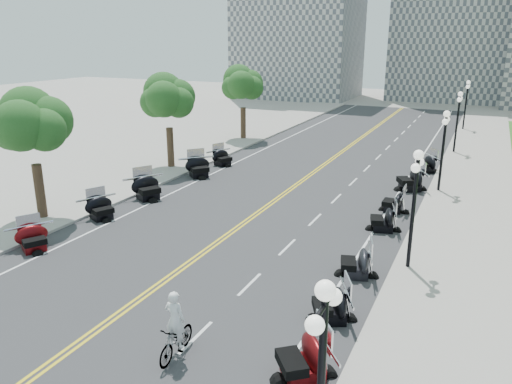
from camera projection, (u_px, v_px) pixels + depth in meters
The scene contains 45 objects.
ground at pixel (181, 269), 20.86m from camera, with size 160.00×160.00×0.00m, color gray.
road at pixel (274, 201), 29.51m from camera, with size 16.00×90.00×0.01m, color #333335.
centerline_yellow_a at pixel (272, 201), 29.55m from camera, with size 0.12×90.00×0.00m, color yellow.
centerline_yellow_b at pixel (276, 201), 29.46m from camera, with size 0.12×90.00×0.00m, color yellow.
edge_line_north at pixel (383, 217), 26.92m from camera, with size 0.12×90.00×0.00m, color white.
edge_line_south at pixel (183, 188), 32.09m from camera, with size 0.12×90.00×0.00m, color white.
lane_dash_5 at pixel (196, 337), 16.10m from camera, with size 0.12×2.00×0.00m, color white.
lane_dash_6 at pixel (250, 284), 19.56m from camera, with size 0.12×2.00×0.00m, color white.
lane_dash_7 at pixel (287, 247), 23.02m from camera, with size 0.12×2.00×0.00m, color white.
lane_dash_8 at pixel (315, 220), 26.48m from camera, with size 0.12×2.00×0.00m, color white.
lane_dash_9 at pixel (336, 199), 29.94m from camera, with size 0.12×2.00×0.00m, color white.
lane_dash_10 at pixel (353, 182), 33.40m from camera, with size 0.12×2.00×0.00m, color white.
lane_dash_11 at pixel (367, 168), 36.86m from camera, with size 0.12×2.00×0.00m, color white.
lane_dash_12 at pixel (378, 157), 40.32m from camera, with size 0.12×2.00×0.00m, color white.
lane_dash_13 at pixel (388, 148), 43.78m from camera, with size 0.12×2.00×0.00m, color white.
lane_dash_14 at pixel (396, 139), 47.25m from camera, with size 0.12×2.00×0.00m, color white.
lane_dash_15 at pixel (403, 132), 50.71m from camera, with size 0.12×2.00×0.00m, color white.
lane_dash_16 at pixel (409, 126), 54.17m from camera, with size 0.12×2.00×0.00m, color white.
lane_dash_17 at pixel (415, 121), 57.63m from camera, with size 0.12×2.00×0.00m, color white.
lane_dash_18 at pixel (419, 116), 61.09m from camera, with size 0.12×2.00×0.00m, color white.
lane_dash_19 at pixel (424, 112), 64.55m from camera, with size 0.12×2.00×0.00m, color white.
sidewalk_north at pixel (465, 227), 25.24m from camera, with size 5.00×90.00×0.15m, color #9E9991.
sidewalk_south at pixel (132, 179), 33.73m from camera, with size 5.00×90.00×0.15m, color #9E9991.
distant_block_a at pixel (299, 12), 77.91m from camera, with size 18.00×14.00×26.00m, color gray.
street_lamp_2 at pixel (413, 211), 20.07m from camera, with size 0.50×1.20×4.90m, color black, non-canonical shape.
street_lamp_3 at pixel (443, 152), 30.45m from camera, with size 0.50×1.20×4.90m, color black, non-canonical shape.
street_lamp_4 at pixel (457, 122), 40.83m from camera, with size 0.50×1.20×4.90m, color black, non-canonical shape.
street_lamp_5 at pixel (466, 105), 51.22m from camera, with size 0.50×1.20×4.90m, color black, non-canonical shape.
tree_2 at pixel (32, 131), 25.22m from camera, with size 4.80×4.80×9.20m, color #235619, non-canonical shape.
tree_3 at pixel (168, 104), 35.60m from camera, with size 4.80×4.80×9.20m, color #235619, non-canonical shape.
tree_4 at pixel (243, 89), 45.98m from camera, with size 4.80×4.80×9.20m, color #235619, non-canonical shape.
motorcycle_n_4 at pixel (303, 356), 13.96m from camera, with size 2.09×2.09×1.47m, color #590A0C, non-canonical shape.
motorcycle_n_5 at pixel (331, 303), 16.91m from camera, with size 1.87×1.87×1.31m, color black, non-canonical shape.
motorcycle_n_6 at pixel (356, 261), 20.07m from camera, with size 1.91×1.91×1.33m, color black, non-canonical shape.
motorcycle_n_7 at pixel (383, 218), 24.86m from camera, with size 1.89×1.89×1.33m, color black, non-canonical shape.
motorcycle_n_8 at pixel (394, 201), 27.56m from camera, with size 1.80×1.80×1.26m, color black, non-canonical shape.
motorcycle_n_9 at pixel (411, 178), 31.36m from camera, with size 2.24×2.24×1.57m, color black, non-canonical shape.
motorcycle_n_10 at pixel (426, 163), 35.57m from camera, with size 1.96×1.96×1.37m, color black, non-canonical shape.
motorcycle_s_5 at pixel (33, 237), 22.51m from camera, with size 1.83×1.83×1.28m, color #590A0C, non-canonical shape.
motorcycle_s_6 at pixel (101, 207), 26.43m from camera, with size 1.89×1.89×1.32m, color black, non-canonical shape.
motorcycle_s_7 at pixel (147, 187), 29.66m from camera, with size 2.19×2.19×1.53m, color black, non-canonical shape.
motorcycle_s_8 at pixel (199, 166), 34.41m from camera, with size 2.18×2.18×1.52m, color black, non-canonical shape.
motorcycle_s_9 at pixel (222, 157), 37.55m from camera, with size 1.89×1.89×1.32m, color black, non-canonical shape.
bicycle at pixel (176, 340), 15.00m from camera, with size 0.53×1.88×1.13m, color #A51414.
cyclist_rider at pixel (174, 296), 14.55m from camera, with size 0.67×0.44×1.85m, color white.
Camera 1 is at (10.88, -15.84, 9.28)m, focal length 35.00 mm.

